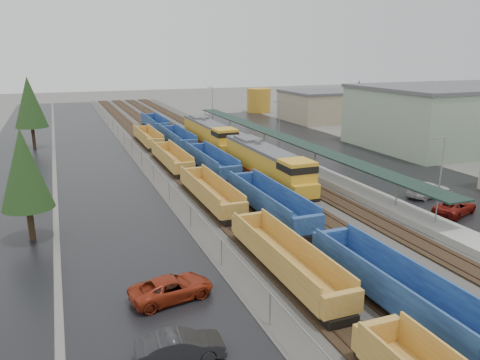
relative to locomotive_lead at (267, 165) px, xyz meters
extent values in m
cube|color=#302D2B|center=(-2.00, 22.42, -2.34)|extent=(20.00, 160.00, 0.08)
cube|color=black|center=(-8.00, 22.42, -2.23)|extent=(2.60, 160.00, 0.15)
cube|color=#473326|center=(-8.72, 22.42, -2.12)|extent=(0.08, 160.00, 0.07)
cube|color=#473326|center=(-7.28, 22.42, -2.12)|extent=(0.08, 160.00, 0.07)
cube|color=black|center=(-4.00, 22.42, -2.23)|extent=(2.60, 160.00, 0.15)
cube|color=#473326|center=(-4.72, 22.42, -2.12)|extent=(0.08, 160.00, 0.07)
cube|color=#473326|center=(-3.28, 22.42, -2.12)|extent=(0.08, 160.00, 0.07)
cube|color=black|center=(0.00, 22.42, -2.23)|extent=(2.60, 160.00, 0.15)
cube|color=#473326|center=(-0.72, 22.42, -2.12)|extent=(0.08, 160.00, 0.07)
cube|color=#473326|center=(0.72, 22.42, -2.12)|extent=(0.08, 160.00, 0.07)
cube|color=black|center=(4.00, 22.42, -2.23)|extent=(2.60, 160.00, 0.15)
cube|color=#473326|center=(3.28, 22.42, -2.12)|extent=(0.08, 160.00, 0.07)
cube|color=#473326|center=(4.72, 22.42, -2.12)|extent=(0.08, 160.00, 0.07)
cube|color=black|center=(-17.00, 22.42, -2.37)|extent=(10.00, 160.00, 0.02)
cube|color=black|center=(-27.00, 22.42, -2.37)|extent=(9.00, 160.00, 0.02)
cube|color=black|center=(17.00, 12.42, -2.37)|extent=(16.00, 100.00, 0.02)
cube|color=#9E9B93|center=(7.50, 12.42, -2.03)|extent=(3.00, 80.00, 0.70)
cylinder|color=gray|center=(7.50, -12.58, -0.48)|extent=(0.16, 0.16, 2.40)
cylinder|color=gray|center=(7.50, 2.42, -0.48)|extent=(0.16, 0.16, 2.40)
cylinder|color=gray|center=(7.50, 17.42, -0.48)|extent=(0.16, 0.16, 2.40)
cylinder|color=gray|center=(7.50, 32.42, -0.48)|extent=(0.16, 0.16, 2.40)
cylinder|color=gray|center=(7.50, 47.42, -0.48)|extent=(0.16, 0.16, 2.40)
cube|color=black|center=(7.50, 12.42, 0.82)|extent=(2.60, 65.00, 0.15)
cylinder|color=gray|center=(7.50, -17.58, 1.62)|extent=(0.12, 0.12, 8.00)
cube|color=gray|center=(7.00, -17.58, 5.52)|extent=(1.00, 0.15, 0.12)
cylinder|color=gray|center=(7.50, 12.42, 1.62)|extent=(0.12, 0.12, 8.00)
cube|color=gray|center=(7.00, 12.42, 5.52)|extent=(1.00, 0.15, 0.12)
cylinder|color=gray|center=(7.50, 42.42, 1.62)|extent=(0.12, 0.12, 8.00)
cube|color=gray|center=(7.00, 42.42, 5.52)|extent=(1.00, 0.15, 0.12)
cylinder|color=gray|center=(-11.50, -25.58, -1.38)|extent=(0.08, 0.08, 2.00)
cylinder|color=gray|center=(-11.50, -17.58, -1.38)|extent=(0.08, 0.08, 2.00)
cylinder|color=gray|center=(-11.50, -9.58, -1.38)|extent=(0.08, 0.08, 2.00)
cylinder|color=gray|center=(-11.50, -1.58, -1.38)|extent=(0.08, 0.08, 2.00)
cylinder|color=gray|center=(-11.50, 6.42, -1.38)|extent=(0.08, 0.08, 2.00)
cylinder|color=gray|center=(-11.50, 14.42, -1.38)|extent=(0.08, 0.08, 2.00)
cylinder|color=gray|center=(-11.50, 22.42, -1.38)|extent=(0.08, 0.08, 2.00)
cylinder|color=gray|center=(-11.50, 30.42, -1.38)|extent=(0.08, 0.08, 2.00)
cylinder|color=gray|center=(-11.50, 38.42, -1.38)|extent=(0.08, 0.08, 2.00)
cylinder|color=gray|center=(-11.50, 46.42, -1.38)|extent=(0.08, 0.08, 2.00)
cylinder|color=gray|center=(-11.50, 54.42, -1.38)|extent=(0.08, 0.08, 2.00)
cylinder|color=gray|center=(-11.50, 62.42, -1.38)|extent=(0.08, 0.08, 2.00)
cylinder|color=gray|center=(-11.50, 70.42, -1.38)|extent=(0.08, 0.08, 2.00)
cylinder|color=gray|center=(-11.50, 78.42, -1.38)|extent=(0.08, 0.08, 2.00)
cylinder|color=gray|center=(-11.50, 86.42, -1.38)|extent=(0.08, 0.08, 2.00)
cylinder|color=gray|center=(-11.50, 94.42, -1.38)|extent=(0.08, 0.08, 2.00)
cube|color=gray|center=(-11.50, 22.42, -0.38)|extent=(0.05, 160.00, 0.05)
cube|color=#94AA90|center=(38.00, 10.42, 2.12)|extent=(30.00, 20.00, 9.00)
cube|color=#59595B|center=(38.00, 10.42, 6.87)|extent=(30.60, 20.40, 0.50)
cube|color=tan|center=(34.00, 42.42, 0.62)|extent=(18.00, 14.00, 6.00)
cube|color=#59595B|center=(34.00, 42.42, 3.87)|extent=(18.36, 14.28, 0.50)
ellipsoid|color=#4B5F4A|center=(-32.00, 162.42, -2.38)|extent=(154.00, 110.00, 19.80)
ellipsoid|color=#4B5F4A|center=(38.00, 172.42, -2.38)|extent=(196.00, 140.00, 25.20)
ellipsoid|color=#4B5F4A|center=(108.00, 182.42, -2.38)|extent=(168.00, 120.00, 21.60)
cylinder|color=#332316|center=(-24.00, -7.58, -1.03)|extent=(0.50, 0.50, 2.70)
cone|color=black|center=(-24.00, -7.58, 3.47)|extent=(3.96, 3.96, 6.30)
cylinder|color=#332316|center=(-25.00, 32.42, -0.73)|extent=(0.50, 0.50, 3.30)
cone|color=black|center=(-25.00, 32.42, 4.77)|extent=(4.84, 4.84, 7.70)
cylinder|color=#332316|center=(26.00, 20.42, -0.88)|extent=(0.50, 0.50, 3.00)
cone|color=black|center=(26.00, 20.42, 4.12)|extent=(4.40, 4.40, 7.00)
cube|color=black|center=(0.00, 0.70, -1.54)|extent=(2.94, 19.60, 0.39)
cube|color=gold|center=(0.00, 1.68, 0.12)|extent=(2.74, 15.68, 2.94)
cube|color=gold|center=(0.00, -6.95, 0.32)|extent=(2.94, 3.14, 3.33)
cube|color=black|center=(0.00, -6.95, 1.30)|extent=(2.99, 3.18, 0.69)
cube|color=gold|center=(0.00, -8.71, -0.66)|extent=(2.74, 0.98, 1.37)
cube|color=#59595B|center=(0.00, 1.68, 1.69)|extent=(2.79, 15.68, 0.34)
cube|color=maroon|center=(-1.39, 1.68, -1.05)|extent=(0.04, 15.68, 0.34)
cube|color=maroon|center=(1.39, 1.68, -1.05)|extent=(0.04, 15.68, 0.34)
cube|color=black|center=(0.00, 0.70, -1.93)|extent=(2.16, 5.88, 0.59)
cube|color=black|center=(0.00, -6.16, -1.84)|extent=(2.35, 3.92, 0.49)
cube|color=black|center=(0.00, 7.55, -1.84)|extent=(2.35, 3.92, 0.49)
cylinder|color=#59595B|center=(0.00, 2.66, 1.99)|extent=(0.69, 0.69, 0.49)
cube|color=#59595B|center=(0.00, 5.60, 1.94)|extent=(2.35, 3.92, 0.49)
cube|color=black|center=(0.00, 21.70, -1.54)|extent=(2.94, 19.60, 0.39)
cube|color=gold|center=(0.00, 22.68, 0.12)|extent=(2.74, 15.68, 2.94)
cube|color=gold|center=(0.00, 14.05, 0.32)|extent=(2.94, 3.14, 3.33)
cube|color=black|center=(0.00, 14.05, 1.30)|extent=(2.99, 3.18, 0.69)
cube|color=gold|center=(0.00, 12.29, -0.66)|extent=(2.74, 0.98, 1.37)
cube|color=#59595B|center=(0.00, 22.68, 1.69)|extent=(2.79, 15.68, 0.34)
cube|color=maroon|center=(-1.39, 22.68, -1.05)|extent=(0.04, 15.68, 0.34)
cube|color=maroon|center=(1.39, 22.68, -1.05)|extent=(0.04, 15.68, 0.34)
cube|color=black|center=(0.00, 21.70, -1.93)|extent=(2.16, 5.88, 0.59)
cube|color=black|center=(0.00, 14.84, -1.84)|extent=(2.35, 3.92, 0.49)
cube|color=black|center=(0.00, 28.55, -1.84)|extent=(2.35, 3.92, 0.49)
cylinder|color=#59595B|center=(0.00, 23.66, 1.99)|extent=(0.69, 0.69, 0.49)
cube|color=#59595B|center=(0.00, 26.60, 1.94)|extent=(2.35, 3.92, 0.49)
cube|color=#AD7930|center=(-8.00, -30.11, -0.89)|extent=(2.48, 0.48, 1.33)
cube|color=black|center=(-8.00, -30.77, -1.84)|extent=(1.91, 2.10, 0.48)
cube|color=#AD7930|center=(-8.00, -20.46, -1.56)|extent=(2.48, 13.00, 0.24)
cube|color=#AD7930|center=(-9.19, -20.46, -0.70)|extent=(0.14, 13.00, 1.71)
cube|color=#AD7930|center=(-6.81, -20.46, -0.70)|extent=(0.14, 13.00, 1.71)
cube|color=#AD7930|center=(-8.00, -27.15, -0.89)|extent=(2.48, 0.48, 1.33)
cube|color=#AD7930|center=(-8.00, -13.77, -0.89)|extent=(2.48, 0.48, 1.33)
cube|color=black|center=(-8.00, -26.48, -1.84)|extent=(1.91, 2.10, 0.48)
cube|color=black|center=(-8.00, -14.43, -1.84)|extent=(1.91, 2.10, 0.48)
cube|color=#AD7930|center=(-8.00, -4.12, -1.56)|extent=(2.48, 13.00, 0.24)
cube|color=#AD7930|center=(-9.19, -4.12, -0.70)|extent=(0.14, 13.00, 1.71)
cube|color=#AD7930|center=(-6.81, -4.12, -0.70)|extent=(0.14, 13.00, 1.71)
cube|color=#AD7930|center=(-8.00, -10.81, -0.89)|extent=(2.48, 0.48, 1.33)
cube|color=#AD7930|center=(-8.00, 2.57, -0.89)|extent=(2.48, 0.48, 1.33)
cube|color=black|center=(-8.00, -10.15, -1.84)|extent=(1.91, 2.10, 0.48)
cube|color=black|center=(-8.00, 1.90, -1.84)|extent=(1.91, 2.10, 0.48)
cube|color=#AD7930|center=(-8.00, 12.22, -1.56)|extent=(2.48, 13.00, 0.24)
cube|color=#AD7930|center=(-9.19, 12.22, -0.70)|extent=(0.14, 13.00, 1.71)
cube|color=#AD7930|center=(-6.81, 12.22, -0.70)|extent=(0.14, 13.00, 1.71)
cube|color=#AD7930|center=(-8.00, 5.52, -0.89)|extent=(2.48, 0.48, 1.33)
cube|color=#AD7930|center=(-8.00, 18.91, -0.89)|extent=(2.48, 0.48, 1.33)
cube|color=black|center=(-8.00, 6.19, -1.84)|extent=(1.91, 2.10, 0.48)
cube|color=black|center=(-8.00, 18.24, -1.84)|extent=(1.91, 2.10, 0.48)
cube|color=#AD7930|center=(-8.00, 28.56, -1.56)|extent=(2.48, 13.00, 0.24)
cube|color=#AD7930|center=(-9.19, 28.56, -0.70)|extent=(0.14, 13.00, 1.71)
cube|color=#AD7930|center=(-6.81, 28.56, -0.70)|extent=(0.14, 13.00, 1.71)
cube|color=#AD7930|center=(-8.00, 21.86, -0.89)|extent=(2.48, 0.48, 1.33)
cube|color=#AD7930|center=(-8.00, 35.25, -0.89)|extent=(2.48, 0.48, 1.33)
cube|color=black|center=(-8.00, 22.53, -1.84)|extent=(1.91, 2.10, 0.48)
cube|color=black|center=(-8.00, 34.58, -1.84)|extent=(1.91, 2.10, 0.48)
cube|color=navy|center=(-4.00, -26.69, -1.51)|extent=(2.72, 13.74, 0.26)
cube|color=navy|center=(-5.31, -26.69, -0.56)|extent=(0.16, 13.74, 1.88)
cube|color=navy|center=(-2.69, -26.69, -0.56)|extent=(0.16, 13.74, 1.88)
cube|color=navy|center=(-4.00, -19.61, -0.77)|extent=(2.72, 0.52, 1.46)
cube|color=black|center=(-4.00, -20.34, -1.82)|extent=(2.09, 2.30, 0.52)
cube|color=navy|center=(-4.00, -9.29, -1.51)|extent=(2.72, 13.74, 0.26)
cube|color=navy|center=(-5.31, -9.29, -0.56)|extent=(0.16, 13.74, 1.88)
cube|color=navy|center=(-2.69, -9.29, -0.56)|extent=(0.16, 13.74, 1.88)
cube|color=navy|center=(-4.00, -16.37, -0.77)|extent=(2.72, 0.52, 1.46)
cube|color=navy|center=(-4.00, -2.21, -0.77)|extent=(2.72, 0.52, 1.46)
cube|color=black|center=(-4.00, -15.64, -1.82)|extent=(2.09, 2.30, 0.52)
cube|color=black|center=(-4.00, -2.94, -1.82)|extent=(2.09, 2.30, 0.52)
cube|color=navy|center=(-4.00, 8.11, -1.51)|extent=(2.72, 13.74, 0.26)
cube|color=navy|center=(-5.31, 8.11, -0.56)|extent=(0.16, 13.74, 1.88)
cube|color=navy|center=(-2.69, 8.11, -0.56)|extent=(0.16, 13.74, 1.88)
cube|color=navy|center=(-4.00, 1.03, -0.77)|extent=(2.72, 0.52, 1.46)
cube|color=navy|center=(-4.00, 15.19, -0.77)|extent=(2.72, 0.52, 1.46)
cube|color=black|center=(-4.00, 1.76, -1.82)|extent=(2.09, 2.30, 0.52)
cube|color=black|center=(-4.00, 14.45, -1.82)|extent=(2.09, 2.30, 0.52)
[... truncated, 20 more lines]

